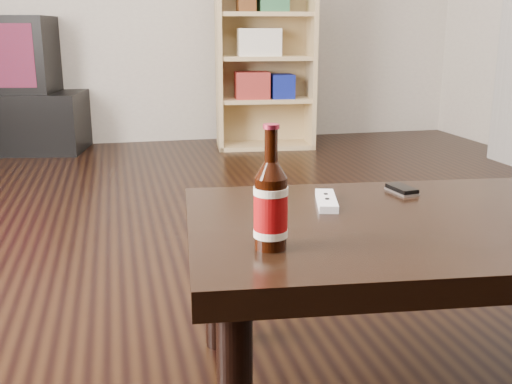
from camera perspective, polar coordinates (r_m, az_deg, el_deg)
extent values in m
cube|color=black|center=(2.07, -2.85, -9.80)|extent=(5.00, 6.00, 0.01)
cube|color=black|center=(4.79, -22.45, 6.19)|extent=(1.16, 0.73, 0.43)
cube|color=black|center=(4.75, -23.04, 11.95)|extent=(0.78, 0.57, 0.54)
cube|color=tan|center=(4.50, -3.57, 12.60)|extent=(0.06, 0.33, 1.34)
cube|color=tan|center=(4.60, 5.27, 12.62)|extent=(0.06, 0.33, 1.34)
cube|color=tan|center=(4.61, 0.86, 4.49)|extent=(0.75, 0.40, 0.03)
cube|color=tan|center=(4.68, 0.63, 12.73)|extent=(0.72, 0.10, 1.34)
cube|color=tan|center=(4.56, 0.88, 8.76)|extent=(0.69, 0.37, 0.03)
cube|color=tan|center=(4.53, 0.90, 12.65)|extent=(0.69, 0.37, 0.03)
cube|color=tan|center=(4.53, 0.91, 16.56)|extent=(0.69, 0.37, 0.03)
cube|color=maroon|center=(4.51, -0.39, 10.14)|extent=(0.27, 0.23, 0.20)
cube|color=navy|center=(4.55, 2.49, 10.04)|extent=(0.19, 0.22, 0.18)
cube|color=white|center=(4.50, 0.27, 14.07)|extent=(0.33, 0.24, 0.20)
cube|color=black|center=(1.48, 17.09, -3.40)|extent=(1.25, 0.81, 0.06)
cylinder|color=black|center=(1.68, -3.72, -8.54)|extent=(0.08, 0.08, 0.38)
cylinder|color=black|center=(1.19, 1.41, -2.04)|extent=(0.08, 0.08, 0.15)
cylinder|color=#8C0608|center=(1.19, 1.41, -1.91)|extent=(0.08, 0.08, 0.09)
cylinder|color=#F5E7CB|center=(1.18, 1.42, 0.12)|extent=(0.08, 0.08, 0.02)
cylinder|color=#F5E7CB|center=(1.20, 1.40, -3.90)|extent=(0.08, 0.08, 0.02)
cone|color=black|center=(1.17, 1.44, 2.13)|extent=(0.08, 0.08, 0.03)
cylinder|color=black|center=(1.16, 1.45, 4.47)|extent=(0.03, 0.03, 0.06)
cylinder|color=maroon|center=(1.15, 1.47, 6.27)|extent=(0.04, 0.04, 0.01)
cube|color=silver|center=(1.67, 13.70, 0.06)|extent=(0.06, 0.10, 0.01)
cube|color=black|center=(1.66, 13.72, 0.29)|extent=(0.06, 0.10, 0.01)
cylinder|color=silver|center=(1.64, 14.27, 0.25)|extent=(0.02, 0.02, 0.00)
cube|color=white|center=(1.52, 6.73, -0.83)|extent=(0.09, 0.17, 0.02)
cylinder|color=black|center=(1.54, 6.66, -0.18)|extent=(0.01, 0.01, 0.00)
cylinder|color=black|center=(1.50, 6.79, -0.65)|extent=(0.01, 0.01, 0.00)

